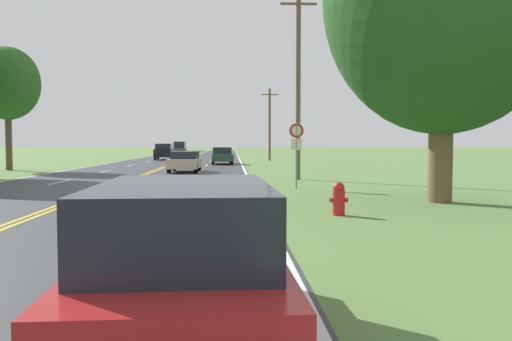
{
  "coord_description": "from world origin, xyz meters",
  "views": [
    {
      "loc": [
        5.01,
        -0.11,
        1.88
      ],
      "look_at": [
        5.46,
        9.65,
        1.36
      ],
      "focal_mm": 38.0,
      "sensor_mm": 36.0,
      "label": 1
    }
  ],
  "objects_px": {
    "fire_hydrant": "(339,198)",
    "car_red_hatchback_nearest": "(184,256)",
    "car_dark_green_sedan_mid_near": "(222,155)",
    "car_dark_grey_van_receding": "(180,148)",
    "traffic_sign": "(296,139)",
    "car_champagne_sedan_approaching": "(185,161)",
    "car_black_suv_mid_far": "(164,151)",
    "tree_mid_treeline": "(7,84)"
  },
  "relations": [
    {
      "from": "fire_hydrant",
      "to": "car_red_hatchback_nearest",
      "type": "bearing_deg",
      "value": -110.53
    },
    {
      "from": "car_dark_green_sedan_mid_near",
      "to": "car_dark_grey_van_receding",
      "type": "height_order",
      "value": "car_dark_grey_van_receding"
    },
    {
      "from": "traffic_sign",
      "to": "car_champagne_sedan_approaching",
      "type": "height_order",
      "value": "traffic_sign"
    },
    {
      "from": "car_champagne_sedan_approaching",
      "to": "car_red_hatchback_nearest",
      "type": "bearing_deg",
      "value": 6.34
    },
    {
      "from": "car_black_suv_mid_far",
      "to": "traffic_sign",
      "type": "bearing_deg",
      "value": -166.94
    },
    {
      "from": "car_champagne_sedan_approaching",
      "to": "car_dark_grey_van_receding",
      "type": "xyz_separation_m",
      "value": [
        -5.4,
        53.81,
        0.32
      ]
    },
    {
      "from": "car_champagne_sedan_approaching",
      "to": "car_dark_green_sedan_mid_near",
      "type": "xyz_separation_m",
      "value": [
        2.1,
        12.22,
        0.06
      ]
    },
    {
      "from": "traffic_sign",
      "to": "car_dark_grey_van_receding",
      "type": "relative_size",
      "value": 0.59
    },
    {
      "from": "fire_hydrant",
      "to": "car_dark_grey_van_receding",
      "type": "relative_size",
      "value": 0.19
    },
    {
      "from": "tree_mid_treeline",
      "to": "car_red_hatchback_nearest",
      "type": "height_order",
      "value": "tree_mid_treeline"
    },
    {
      "from": "fire_hydrant",
      "to": "car_red_hatchback_nearest",
      "type": "xyz_separation_m",
      "value": [
        -3.2,
        -8.53,
        0.36
      ]
    },
    {
      "from": "traffic_sign",
      "to": "car_black_suv_mid_far",
      "type": "bearing_deg",
      "value": 104.99
    },
    {
      "from": "traffic_sign",
      "to": "car_red_hatchback_nearest",
      "type": "height_order",
      "value": "traffic_sign"
    },
    {
      "from": "car_dark_green_sedan_mid_near",
      "to": "car_black_suv_mid_far",
      "type": "bearing_deg",
      "value": -154.6
    },
    {
      "from": "car_black_suv_mid_far",
      "to": "car_dark_grey_van_receding",
      "type": "relative_size",
      "value": 1.04
    },
    {
      "from": "car_champagne_sedan_approaching",
      "to": "car_dark_green_sedan_mid_near",
      "type": "bearing_deg",
      "value": 171.68
    },
    {
      "from": "fire_hydrant",
      "to": "car_champagne_sedan_approaching",
      "type": "relative_size",
      "value": 0.21
    },
    {
      "from": "tree_mid_treeline",
      "to": "traffic_sign",
      "type": "bearing_deg",
      "value": -41.09
    },
    {
      "from": "fire_hydrant",
      "to": "car_black_suv_mid_far",
      "type": "bearing_deg",
      "value": 102.6
    },
    {
      "from": "fire_hydrant",
      "to": "car_red_hatchback_nearest",
      "type": "height_order",
      "value": "car_red_hatchback_nearest"
    },
    {
      "from": "traffic_sign",
      "to": "car_champagne_sedan_approaching",
      "type": "distance_m",
      "value": 13.65
    },
    {
      "from": "traffic_sign",
      "to": "tree_mid_treeline",
      "type": "height_order",
      "value": "tree_mid_treeline"
    },
    {
      "from": "traffic_sign",
      "to": "car_champagne_sedan_approaching",
      "type": "relative_size",
      "value": 0.65
    },
    {
      "from": "car_red_hatchback_nearest",
      "to": "car_black_suv_mid_far",
      "type": "distance_m",
      "value": 53.29
    },
    {
      "from": "car_red_hatchback_nearest",
      "to": "traffic_sign",
      "type": "bearing_deg",
      "value": 167.55
    },
    {
      "from": "car_black_suv_mid_far",
      "to": "car_dark_grey_van_receding",
      "type": "height_order",
      "value": "car_dark_grey_van_receding"
    },
    {
      "from": "traffic_sign",
      "to": "car_dark_green_sedan_mid_near",
      "type": "xyz_separation_m",
      "value": [
        -3.41,
        24.64,
        -1.25
      ]
    },
    {
      "from": "tree_mid_treeline",
      "to": "car_black_suv_mid_far",
      "type": "height_order",
      "value": "tree_mid_treeline"
    },
    {
      "from": "fire_hydrant",
      "to": "tree_mid_treeline",
      "type": "bearing_deg",
      "value": 127.3
    },
    {
      "from": "fire_hydrant",
      "to": "car_black_suv_mid_far",
      "type": "distance_m",
      "value": 45.43
    },
    {
      "from": "tree_mid_treeline",
      "to": "fire_hydrant",
      "type": "bearing_deg",
      "value": -52.7
    },
    {
      "from": "traffic_sign",
      "to": "car_dark_grey_van_receding",
      "type": "distance_m",
      "value": 67.13
    },
    {
      "from": "car_red_hatchback_nearest",
      "to": "fire_hydrant",
      "type": "bearing_deg",
      "value": 157.54
    },
    {
      "from": "tree_mid_treeline",
      "to": "car_dark_green_sedan_mid_near",
      "type": "xyz_separation_m",
      "value": [
        13.99,
        9.46,
        -5.0
      ]
    },
    {
      "from": "fire_hydrant",
      "to": "traffic_sign",
      "type": "distance_m",
      "value": 8.02
    },
    {
      "from": "fire_hydrant",
      "to": "car_dark_green_sedan_mid_near",
      "type": "relative_size",
      "value": 0.19
    },
    {
      "from": "car_dark_green_sedan_mid_near",
      "to": "traffic_sign",
      "type": "bearing_deg",
      "value": 5.06
    },
    {
      "from": "tree_mid_treeline",
      "to": "car_champagne_sedan_approaching",
      "type": "distance_m",
      "value": 13.21
    },
    {
      "from": "traffic_sign",
      "to": "fire_hydrant",
      "type": "bearing_deg",
      "value": -88.91
    },
    {
      "from": "car_champagne_sedan_approaching",
      "to": "fire_hydrant",
      "type": "bearing_deg",
      "value": 17.05
    },
    {
      "from": "car_dark_grey_van_receding",
      "to": "car_red_hatchback_nearest",
      "type": "bearing_deg",
      "value": -174.68
    },
    {
      "from": "car_dark_green_sedan_mid_near",
      "to": "car_dark_grey_van_receding",
      "type": "bearing_deg",
      "value": -172.6
    }
  ]
}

